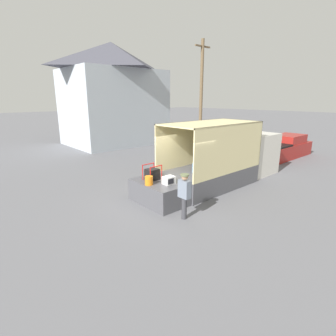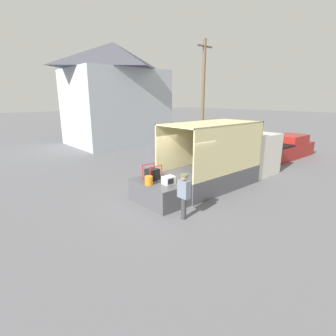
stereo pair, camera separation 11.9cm
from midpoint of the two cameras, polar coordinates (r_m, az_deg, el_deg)
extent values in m
plane|color=slate|center=(11.26, 0.72, -6.51)|extent=(160.00, 160.00, 0.00)
cube|color=silver|center=(15.45, 17.47, 3.08)|extent=(2.39, 2.18, 2.24)
cube|color=#4C4C51|center=(12.76, 8.74, -1.96)|extent=(4.79, 2.37, 0.89)
cube|color=beige|center=(13.15, 5.14, 5.49)|extent=(4.79, 0.06, 2.16)
cube|color=beige|center=(11.71, 13.36, 3.97)|extent=(4.79, 0.06, 2.16)
cube|color=beige|center=(14.28, 15.14, 5.79)|extent=(0.06, 2.37, 2.16)
cube|color=beige|center=(12.26, 9.22, 9.61)|extent=(4.79, 2.37, 0.06)
cylinder|color=#3370B2|center=(11.81, 5.80, 0.05)|extent=(0.33, 0.33, 0.42)
cube|color=#B2A893|center=(13.55, 13.13, 1.49)|extent=(0.44, 0.32, 0.33)
cube|color=#B2A893|center=(13.15, 7.64, 1.37)|extent=(0.44, 0.32, 0.34)
cube|color=#4C4C51|center=(10.65, -2.25, -5.25)|extent=(1.49, 2.25, 0.89)
cube|color=white|center=(10.18, -0.16, -2.65)|extent=(0.44, 0.34, 0.30)
cube|color=black|center=(10.03, 0.31, -2.93)|extent=(0.28, 0.01, 0.21)
cube|color=black|center=(10.70, -3.77, -1.38)|extent=(0.49, 0.44, 0.45)
cylinder|color=slate|center=(10.81, -2.94, -1.07)|extent=(0.19, 0.24, 0.24)
cylinder|color=red|center=(10.31, -4.19, -1.51)|extent=(0.04, 0.04, 0.63)
cylinder|color=red|center=(10.66, -1.70, -0.93)|extent=(0.04, 0.04, 0.63)
cylinder|color=red|center=(10.71, -5.84, -0.93)|extent=(0.04, 0.04, 0.63)
cylinder|color=red|center=(11.04, -3.40, -0.38)|extent=(0.04, 0.04, 0.63)
cylinder|color=red|center=(10.41, -2.94, 0.35)|extent=(0.58, 0.04, 0.04)
cylinder|color=red|center=(10.80, -4.63, 0.86)|extent=(0.58, 0.04, 0.04)
cylinder|color=orange|center=(10.10, -4.53, -2.73)|extent=(0.31, 0.31, 0.34)
cylinder|color=#38383D|center=(9.29, 3.17, -8.73)|extent=(0.18, 0.18, 0.79)
cube|color=slate|center=(9.02, 3.23, -4.60)|extent=(0.24, 0.44, 0.63)
sphere|color=tan|center=(8.89, 3.27, -2.03)|extent=(0.22, 0.22, 0.22)
cylinder|color=#606B47|center=(8.87, 3.28, -1.52)|extent=(0.29, 0.29, 0.05)
cube|color=maroon|center=(20.54, 23.69, 3.52)|extent=(5.34, 1.80, 0.97)
cube|color=maroon|center=(21.00, 24.67, 5.81)|extent=(2.35, 1.66, 0.60)
cube|color=black|center=(19.03, 21.78, 4.55)|extent=(2.14, 1.73, 0.12)
cube|color=#A8B2BC|center=(25.07, -11.81, 12.71)|extent=(8.01, 6.45, 6.52)
pyramid|color=#42424C|center=(25.30, -12.38, 22.70)|extent=(8.41, 6.77, 2.28)
cylinder|color=brown|center=(24.07, 7.09, 15.70)|extent=(0.28, 0.28, 8.93)
cube|color=brown|center=(24.43, 7.40, 24.80)|extent=(1.80, 0.14, 0.12)
camera|label=1|loc=(0.06, -90.33, -0.09)|focal=28.00mm
camera|label=2|loc=(0.06, 89.67, 0.09)|focal=28.00mm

